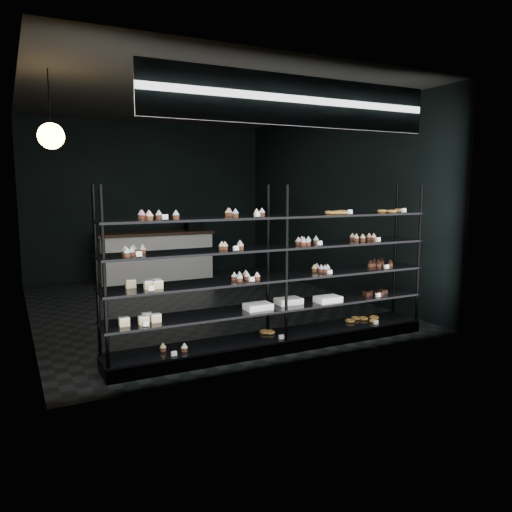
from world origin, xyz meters
TOP-DOWN VIEW (x-y plane):
  - room at (0.00, 0.00)m, footprint 5.01×6.01m
  - display_shelf at (0.02, -2.45)m, footprint 4.00×0.50m
  - signage at (0.00, -2.93)m, footprint 3.30×0.05m
  - pendant_lamp at (-2.20, -1.27)m, footprint 0.29×0.29m
  - service_counter at (-0.01, 2.50)m, footprint 2.34×0.65m

SIDE VIEW (x-z plane):
  - service_counter at x=-0.01m, z-range -0.11..1.12m
  - display_shelf at x=0.02m, z-range -0.33..1.58m
  - room at x=0.00m, z-range 0.00..3.20m
  - pendant_lamp at x=-2.20m, z-range 2.01..2.89m
  - signage at x=0.00m, z-range 2.50..3.00m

